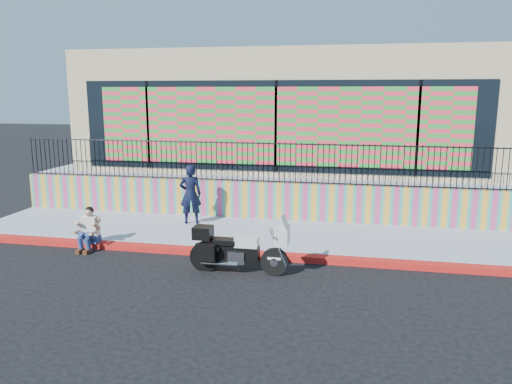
# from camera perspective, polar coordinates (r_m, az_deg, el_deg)

# --- Properties ---
(ground) EXTENTS (90.00, 90.00, 0.00)m
(ground) POSITION_cam_1_polar(r_m,az_deg,el_deg) (12.05, -1.02, -7.48)
(ground) COLOR black
(ground) RESTS_ON ground
(red_curb) EXTENTS (16.00, 0.30, 0.15)m
(red_curb) POSITION_cam_1_polar(r_m,az_deg,el_deg) (12.03, -1.02, -7.14)
(red_curb) COLOR #B8260D
(red_curb) RESTS_ON ground
(sidewalk) EXTENTS (16.00, 3.00, 0.15)m
(sidewalk) POSITION_cam_1_polar(r_m,az_deg,el_deg) (13.57, 0.50, -4.98)
(sidewalk) COLOR #8D97AA
(sidewalk) RESTS_ON ground
(mural_wall) EXTENTS (16.00, 0.20, 1.10)m
(mural_wall) POSITION_cam_1_polar(r_m,az_deg,el_deg) (14.94, 1.68, -0.99)
(mural_wall) COLOR #D53875
(mural_wall) RESTS_ON sidewalk
(metal_fence) EXTENTS (15.80, 0.04, 1.20)m
(metal_fence) POSITION_cam_1_polar(r_m,az_deg,el_deg) (14.74, 1.70, 3.39)
(metal_fence) COLOR black
(metal_fence) RESTS_ON mural_wall
(elevated_platform) EXTENTS (16.00, 10.00, 1.25)m
(elevated_platform) POSITION_cam_1_polar(r_m,az_deg,el_deg) (19.91, 4.20, 1.87)
(elevated_platform) COLOR #8D97AA
(elevated_platform) RESTS_ON ground
(storefront_building) EXTENTS (14.00, 8.06, 4.00)m
(storefront_building) POSITION_cam_1_polar(r_m,az_deg,el_deg) (19.43, 4.23, 9.42)
(storefront_building) COLOR #C8B385
(storefront_building) RESTS_ON elevated_platform
(police_motorcycle) EXTENTS (2.15, 0.71, 1.34)m
(police_motorcycle) POSITION_cam_1_polar(r_m,az_deg,el_deg) (10.92, -2.12, -6.39)
(police_motorcycle) COLOR black
(police_motorcycle) RESTS_ON ground
(police_officer) EXTENTS (0.72, 0.59, 1.71)m
(police_officer) POSITION_cam_1_polar(r_m,az_deg,el_deg) (14.45, -7.50, -0.25)
(police_officer) COLOR black
(police_officer) RESTS_ON sidewalk
(seated_man) EXTENTS (0.54, 0.71, 1.06)m
(seated_man) POSITION_cam_1_polar(r_m,az_deg,el_deg) (13.14, -18.67, -4.44)
(seated_man) COLOR navy
(seated_man) RESTS_ON ground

